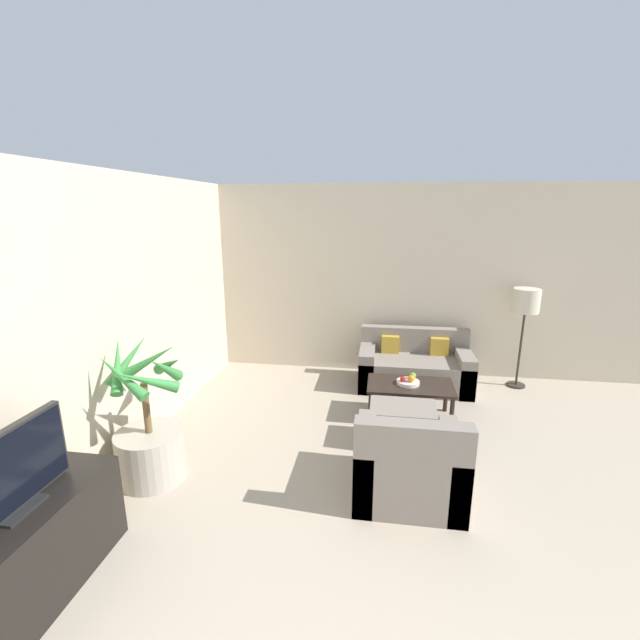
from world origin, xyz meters
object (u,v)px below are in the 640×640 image
object	(u,v)px
sofa_loveseat	(414,367)
apple_red	(403,379)
potted_palm	(150,439)
floor_lamp	(526,305)
apple_green	(413,376)
fruit_bowl	(408,382)
armchair	(408,465)
orange_fruit	(411,379)
ottoman	(402,425)
television	(10,472)
tv_console	(27,555)
coffee_table	(410,389)

from	to	relation	value
sofa_loveseat	apple_red	size ratio (longest dim) A/B	23.08
potted_palm	sofa_loveseat	bearing A→B (deg)	44.79
floor_lamp	sofa_loveseat	bearing A→B (deg)	-171.98
apple_green	floor_lamp	bearing A→B (deg)	35.99
fruit_bowl	armchair	world-z (taller)	armchair
apple_green	orange_fruit	distance (m)	0.10
orange_fruit	armchair	distance (m)	1.40
floor_lamp	ottoman	xyz separation A→B (m)	(-1.61, -1.74, -0.93)
fruit_bowl	ottoman	world-z (taller)	fruit_bowl
floor_lamp	orange_fruit	world-z (taller)	floor_lamp
television	sofa_loveseat	bearing A→B (deg)	55.51
apple_green	television	bearing A→B (deg)	-131.01
potted_palm	orange_fruit	world-z (taller)	potted_palm
apple_green	potted_palm	bearing A→B (deg)	-146.62
tv_console	fruit_bowl	xyz separation A→B (m)	(2.42, 2.77, 0.12)
apple_red	orange_fruit	world-z (taller)	orange_fruit
orange_fruit	ottoman	world-z (taller)	orange_fruit
potted_palm	orange_fruit	distance (m)	2.79
sofa_loveseat	apple_red	distance (m)	1.02
potted_palm	fruit_bowl	size ratio (longest dim) A/B	5.00
ottoman	tv_console	bearing A→B (deg)	-137.06
coffee_table	apple_green	distance (m)	0.15
orange_fruit	fruit_bowl	bearing A→B (deg)	142.88
tv_console	television	xyz separation A→B (m)	(0.00, 0.00, 0.58)
sofa_loveseat	ottoman	bearing A→B (deg)	-97.99
sofa_loveseat	ottoman	world-z (taller)	sofa_loveseat
floor_lamp	armchair	size ratio (longest dim) A/B	1.53
floor_lamp	ottoman	size ratio (longest dim) A/B	2.03
orange_fruit	sofa_loveseat	bearing A→B (deg)	83.72
potted_palm	orange_fruit	size ratio (longest dim) A/B	16.68
orange_fruit	armchair	world-z (taller)	armchair
television	apple_green	distance (m)	3.79
potted_palm	coffee_table	distance (m)	2.79
ottoman	apple_red	bearing A→B (deg)	88.44
television	potted_palm	xyz separation A→B (m)	(0.09, 1.27, -0.51)
potted_palm	tv_console	bearing A→B (deg)	-94.15
apple_green	tv_console	bearing A→B (deg)	-131.05
fruit_bowl	potted_palm	bearing A→B (deg)	-147.19
television	sofa_loveseat	world-z (taller)	television
sofa_loveseat	ottoman	distance (m)	1.56
tv_console	ottoman	distance (m)	3.20
television	armchair	bearing A→B (deg)	30.06
ottoman	floor_lamp	bearing A→B (deg)	47.13
apple_red	potted_palm	bearing A→B (deg)	-147.01
sofa_loveseat	apple_green	distance (m)	0.91
coffee_table	apple_green	size ratio (longest dim) A/B	12.98
apple_red	orange_fruit	distance (m)	0.09
apple_red	coffee_table	bearing A→B (deg)	15.98
floor_lamp	ottoman	distance (m)	2.55
apple_green	apple_red	bearing A→B (deg)	-139.58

